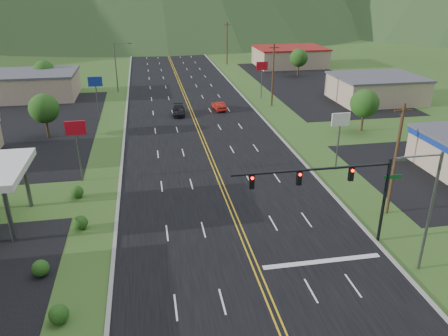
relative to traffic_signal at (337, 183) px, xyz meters
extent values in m
cylinder|color=black|center=(4.02, 0.00, -1.83)|extent=(0.24, 0.24, 7.00)
cylinder|color=black|center=(-1.98, 0.00, 1.27)|extent=(12.00, 0.18, 0.18)
cube|color=#0C591E|center=(4.42, 0.00, 0.17)|extent=(1.40, 0.06, 0.30)
cube|color=black|center=(1.02, 0.00, 0.67)|extent=(0.35, 0.28, 1.05)
sphere|color=#FF0C05|center=(1.02, -0.18, 1.02)|extent=(0.22, 0.22, 0.22)
cube|color=black|center=(-2.98, 0.00, 0.67)|extent=(0.35, 0.28, 1.05)
sphere|color=#FF0C05|center=(-2.98, -0.18, 1.02)|extent=(0.22, 0.22, 0.22)
cube|color=black|center=(-6.48, 0.00, 0.67)|extent=(0.35, 0.28, 1.05)
sphere|color=#FF0C05|center=(-6.48, -0.18, 1.02)|extent=(0.22, 0.22, 0.22)
cylinder|color=#59595E|center=(5.02, -4.00, -0.83)|extent=(0.20, 0.20, 9.00)
cylinder|color=#59595E|center=(3.58, -4.00, 3.47)|extent=(2.88, 0.12, 0.12)
cube|color=#59595E|center=(2.14, -4.00, 3.37)|extent=(0.60, 0.25, 0.18)
cylinder|color=#59595E|center=(-18.48, 56.00, -0.83)|extent=(0.20, 0.20, 9.00)
cylinder|color=#59595E|center=(-17.04, 56.00, 3.47)|extent=(2.88, 0.12, 0.12)
cube|color=#59595E|center=(-15.60, 56.00, 3.37)|extent=(0.60, 0.25, 0.18)
cylinder|color=#59595E|center=(-24.48, 5.00, -2.83)|extent=(0.36, 0.36, 5.00)
cylinder|color=#59595E|center=(-24.48, 11.00, -2.83)|extent=(0.36, 0.36, 5.00)
cube|color=#CDB08E|center=(-34.48, 54.00, -3.23)|extent=(18.00, 11.00, 4.20)
cube|color=#4C4C51|center=(-34.48, 54.00, -0.98)|extent=(18.40, 11.40, 0.30)
cube|color=#CDB08E|center=(25.52, 41.00, -3.33)|extent=(14.00, 11.00, 4.00)
cube|color=#4C4C51|center=(25.52, 41.00, -1.18)|extent=(14.40, 11.40, 0.30)
cube|color=#CDB08E|center=(21.52, 76.00, -3.23)|extent=(16.00, 12.00, 4.20)
cube|color=maroon|center=(21.52, 76.00, -0.98)|extent=(16.40, 12.40, 0.30)
cylinder|color=#59595E|center=(-20.48, 16.00, -2.83)|extent=(0.16, 0.16, 5.00)
cube|color=#B60A19|center=(-20.48, 16.00, 0.37)|extent=(2.00, 0.18, 1.40)
cylinder|color=#59595E|center=(-20.48, 38.00, -2.83)|extent=(0.16, 0.16, 5.00)
cube|color=navy|center=(-20.48, 38.00, 0.37)|extent=(2.00, 0.18, 1.40)
cylinder|color=#59595E|center=(6.52, 14.00, -2.83)|extent=(0.16, 0.16, 5.00)
cube|color=white|center=(6.52, 14.00, 0.37)|extent=(2.00, 0.18, 1.40)
cylinder|color=#59595E|center=(6.52, 46.00, -2.83)|extent=(0.16, 0.16, 5.00)
cube|color=#B60A19|center=(6.52, 46.00, 0.37)|extent=(2.00, 0.18, 1.40)
cylinder|color=#382314|center=(-26.48, 31.00, -3.83)|extent=(0.30, 0.30, 3.00)
sphere|color=#1B4313|center=(-26.48, 31.00, -1.43)|extent=(3.84, 3.84, 3.84)
cylinder|color=#382314|center=(-31.48, 58.00, -3.83)|extent=(0.30, 0.30, 3.00)
sphere|color=#1B4313|center=(-31.48, 58.00, -1.43)|extent=(3.84, 3.84, 3.84)
cylinder|color=#382314|center=(15.52, 26.00, -3.83)|extent=(0.30, 0.30, 3.00)
sphere|color=#1B4313|center=(15.52, 26.00, -1.43)|extent=(3.84, 3.84, 3.84)
cylinder|color=#382314|center=(19.52, 64.00, -3.83)|extent=(0.30, 0.30, 3.00)
sphere|color=#1B4313|center=(19.52, 64.00, -1.43)|extent=(3.84, 3.84, 3.84)
cylinder|color=#382314|center=(7.02, 4.00, -0.33)|extent=(0.28, 0.28, 10.00)
cube|color=#382314|center=(7.02, 4.00, 4.07)|extent=(1.60, 0.12, 0.12)
cylinder|color=#382314|center=(7.02, 41.00, -0.33)|extent=(0.28, 0.28, 10.00)
cube|color=#382314|center=(7.02, 41.00, 4.07)|extent=(1.60, 0.12, 0.12)
cylinder|color=#382314|center=(7.02, 81.00, -0.33)|extent=(0.28, 0.28, 10.00)
cube|color=#382314|center=(7.02, 81.00, 4.07)|extent=(1.60, 0.12, 0.12)
cylinder|color=#382314|center=(7.02, 121.00, -0.33)|extent=(0.28, 0.28, 10.00)
cube|color=#382314|center=(7.02, 121.00, 4.07)|extent=(1.60, 0.12, 0.12)
imported|color=black|center=(-8.60, 38.25, -4.66)|extent=(2.20, 4.71, 1.33)
imported|color=#9F1911|center=(-2.05, 39.93, -4.66)|extent=(1.91, 4.23, 1.35)
camera|label=1|loc=(-13.39, -27.06, 13.67)|focal=35.00mm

